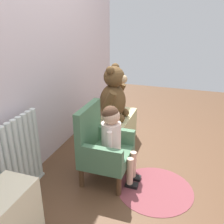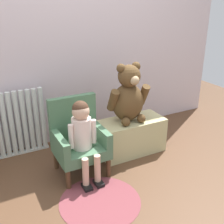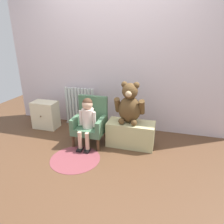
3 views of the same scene
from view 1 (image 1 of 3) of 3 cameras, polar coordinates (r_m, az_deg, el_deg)
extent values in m
plane|color=brown|center=(2.50, 8.60, -13.40)|extent=(6.00, 6.00, 0.00)
cube|color=silver|center=(2.47, -16.33, 15.58)|extent=(3.80, 0.05, 2.40)
cylinder|color=silver|center=(2.06, -23.82, -12.08)|extent=(0.05, 0.05, 0.66)
cylinder|color=silver|center=(2.10, -22.70, -11.25)|extent=(0.05, 0.05, 0.66)
cylinder|color=silver|center=(2.13, -21.63, -10.45)|extent=(0.05, 0.05, 0.66)
cylinder|color=silver|center=(2.17, -20.60, -9.67)|extent=(0.05, 0.05, 0.66)
cylinder|color=silver|center=(2.21, -19.61, -8.92)|extent=(0.05, 0.05, 0.66)
cylinder|color=silver|center=(2.26, -18.66, -8.20)|extent=(0.05, 0.05, 0.66)
cylinder|color=silver|center=(2.30, -17.75, -7.49)|extent=(0.05, 0.05, 0.66)
cylinder|color=silver|center=(2.34, -16.87, -6.82)|extent=(0.05, 0.05, 0.66)
cube|color=silver|center=(2.36, -19.47, -16.73)|extent=(0.56, 0.05, 0.02)
cube|color=#487050|center=(2.28, -1.14, -9.99)|extent=(0.44, 0.41, 0.10)
cube|color=#487050|center=(2.21, -5.43, -3.58)|extent=(0.44, 0.06, 0.41)
cube|color=#487050|center=(2.06, -3.00, -9.82)|extent=(0.06, 0.41, 0.14)
cube|color=#487050|center=(2.38, 0.40, -5.22)|extent=(0.06, 0.41, 0.14)
cylinder|color=#4C331E|center=(2.17, 1.56, -16.45)|extent=(0.04, 0.04, 0.18)
cylinder|color=#4C331E|center=(2.47, 4.23, -11.22)|extent=(0.04, 0.04, 0.18)
cylinder|color=#4C331E|center=(2.27, -7.01, -14.62)|extent=(0.04, 0.04, 0.18)
cylinder|color=#4C331E|center=(2.56, -3.33, -9.88)|extent=(0.04, 0.04, 0.18)
cylinder|color=#F3DCD2|center=(2.17, -0.18, -5.92)|extent=(0.17, 0.17, 0.28)
sphere|color=#D8AD8E|center=(2.09, -0.19, -0.96)|extent=(0.15, 0.15, 0.15)
sphere|color=#472D1E|center=(2.08, -0.32, -0.46)|extent=(0.14, 0.14, 0.14)
cylinder|color=#D8AD8E|center=(2.22, 4.13, -13.35)|extent=(0.06, 0.06, 0.25)
cube|color=black|center=(2.30, 4.53, -16.31)|extent=(0.07, 0.11, 0.03)
cylinder|color=#D8AD8E|center=(2.31, 4.84, -11.85)|extent=(0.06, 0.06, 0.25)
cube|color=black|center=(2.39, 5.21, -14.74)|extent=(0.07, 0.11, 0.03)
cylinder|color=#F3DCD2|center=(2.08, -0.60, -7.28)|extent=(0.04, 0.04, 0.22)
cylinder|color=#F3DCD2|center=(2.26, 1.16, -4.81)|extent=(0.04, 0.04, 0.22)
cube|color=#C1BB83|center=(2.83, 0.85, -4.46)|extent=(0.68, 0.32, 0.36)
ellipsoid|color=brown|center=(2.67, 0.17, 2.42)|extent=(0.32, 0.28, 0.38)
sphere|color=brown|center=(2.58, 0.48, 8.04)|extent=(0.22, 0.22, 0.22)
sphere|color=tan|center=(2.56, 2.58, 7.51)|extent=(0.09, 0.09, 0.09)
sphere|color=brown|center=(2.49, -0.43, 9.47)|extent=(0.09, 0.09, 0.09)
sphere|color=brown|center=(2.65, 0.75, 10.18)|extent=(0.09, 0.09, 0.09)
cylinder|color=brown|center=(2.49, -0.77, 2.36)|extent=(0.08, 0.17, 0.23)
cylinder|color=brown|center=(2.80, 1.57, 4.59)|extent=(0.08, 0.17, 0.23)
sphere|color=brown|center=(2.61, 2.00, -1.48)|extent=(0.09, 0.09, 0.09)
sphere|color=brown|center=(2.76, 3.05, -0.11)|extent=(0.09, 0.09, 0.09)
cylinder|color=brown|center=(2.30, 9.84, -16.99)|extent=(0.65, 0.65, 0.01)
camera|label=2|loc=(1.76, 74.67, 9.17)|focal=45.00mm
camera|label=3|loc=(3.39, 53.44, 14.69)|focal=32.00mm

